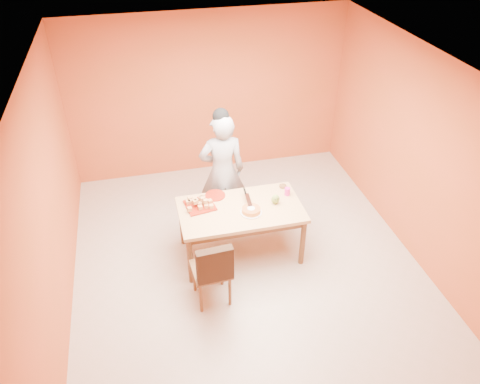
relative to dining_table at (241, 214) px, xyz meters
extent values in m
plane|color=beige|center=(0.03, -0.18, -0.67)|extent=(5.00, 5.00, 0.00)
plane|color=silver|center=(0.03, -0.18, 2.03)|extent=(5.00, 5.00, 0.00)
plane|color=#C6512D|center=(0.03, 2.32, 0.68)|extent=(4.50, 0.00, 4.50)
plane|color=#C6512D|center=(-2.22, -0.18, 0.68)|extent=(0.00, 5.00, 5.00)
plane|color=#C6512D|center=(2.28, -0.18, 0.68)|extent=(0.00, 5.00, 5.00)
cube|color=tan|center=(0.00, 0.00, 0.07)|extent=(1.60, 0.90, 0.05)
cube|color=brown|center=(0.00, 0.00, -0.01)|extent=(1.48, 0.78, 0.10)
cylinder|color=brown|center=(-0.74, -0.39, -0.31)|extent=(0.07, 0.07, 0.71)
cylinder|color=brown|center=(-0.74, 0.39, -0.31)|extent=(0.07, 0.07, 0.71)
cylinder|color=brown|center=(0.74, -0.39, -0.31)|extent=(0.07, 0.07, 0.71)
cylinder|color=brown|center=(0.74, 0.39, -0.31)|extent=(0.07, 0.07, 0.71)
imported|color=gray|center=(-0.09, 0.73, 0.22)|extent=(0.66, 0.44, 1.76)
cube|color=maroon|center=(-0.50, 0.17, 0.10)|extent=(0.41, 0.41, 0.02)
cylinder|color=maroon|center=(-0.27, 0.35, 0.10)|extent=(0.35, 0.35, 0.02)
cylinder|color=white|center=(0.11, -0.12, 0.10)|extent=(0.34, 0.34, 0.01)
cylinder|color=orange|center=(0.11, -0.12, 0.13)|extent=(0.29, 0.29, 0.05)
cube|color=silver|center=(0.12, 0.06, 0.17)|extent=(0.08, 0.30, 0.01)
ellipsoid|color=olive|center=(0.47, 0.00, 0.16)|extent=(0.12, 0.10, 0.14)
cylinder|color=#E42293|center=(0.68, 0.15, 0.15)|extent=(0.08, 0.08, 0.11)
cylinder|color=#321A0D|center=(0.68, 0.34, 0.11)|extent=(0.10, 0.10, 0.03)
camera|label=1|loc=(-1.13, -4.70, 3.73)|focal=35.00mm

